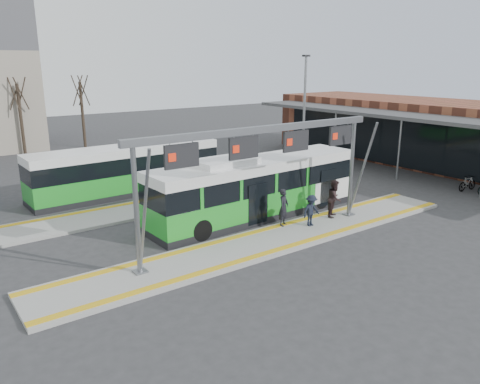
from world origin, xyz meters
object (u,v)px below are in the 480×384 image
object	(u,v)px
gantry	(265,150)
passenger_a	(284,207)
passenger_b	(335,198)
hero_bus	(256,188)
passenger_c	(311,210)

from	to	relation	value
gantry	passenger_a	xyz separation A→B (m)	(1.92, 0.85, -3.21)
passenger_b	hero_bus	bearing A→B (deg)	105.96
hero_bus	passenger_b	xyz separation A→B (m)	(3.03, -2.78, -0.44)
gantry	hero_bus	size ratio (longest dim) A/B	1.04
gantry	passenger_b	xyz separation A→B (m)	(5.02, 0.34, -3.17)
passenger_b	passenger_c	size ratio (longest dim) A/B	1.24
passenger_b	passenger_c	distance (m)	2.08
hero_bus	passenger_a	size ratio (longest dim) A/B	6.67
hero_bus	passenger_c	xyz separation A→B (m)	(0.99, -3.12, -0.62)
gantry	passenger_c	size ratio (longest dim) A/B	8.25
gantry	passenger_b	size ratio (longest dim) A/B	6.66
gantry	passenger_b	bearing A→B (deg)	3.92
gantry	hero_bus	xyz separation A→B (m)	(1.99, 3.12, -2.74)
gantry	passenger_c	world-z (taller)	gantry
hero_bus	passenger_b	size ratio (longest dim) A/B	6.40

